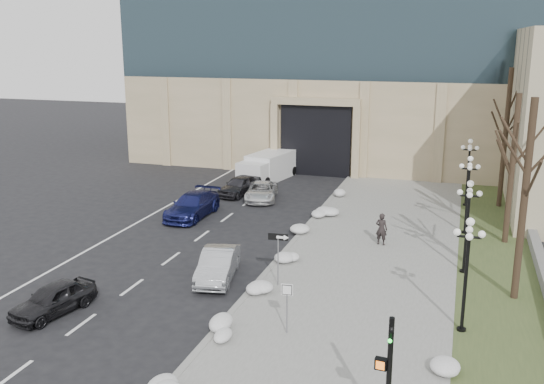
% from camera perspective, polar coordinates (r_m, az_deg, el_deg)
% --- Properties ---
extents(ground, '(160.00, 160.00, 0.00)m').
position_cam_1_polar(ground, '(22.01, -6.02, -16.85)').
color(ground, black).
rests_on(ground, ground).
extents(sidewalk, '(9.00, 40.00, 0.12)m').
position_cam_1_polar(sidewalk, '(33.43, 9.30, -5.66)').
color(sidewalk, gray).
rests_on(sidewalk, ground).
extents(curb, '(0.30, 40.00, 0.14)m').
position_cam_1_polar(curb, '(34.30, 1.82, -4.93)').
color(curb, gray).
rests_on(curb, ground).
extents(grass_strip, '(4.00, 40.00, 0.10)m').
position_cam_1_polar(grass_strip, '(33.23, 20.51, -6.55)').
color(grass_strip, '#394824').
rests_on(grass_strip, ground).
extents(stone_wall, '(0.50, 30.00, 0.70)m').
position_cam_1_polar(stone_wall, '(35.20, 23.68, -5.18)').
color(stone_wall, slate).
rests_on(stone_wall, ground).
extents(car_a, '(2.40, 4.13, 1.32)m').
position_cam_1_polar(car_a, '(27.57, -19.89, -9.44)').
color(car_a, black).
rests_on(car_a, ground).
extents(car_b, '(2.40, 4.65, 1.46)m').
position_cam_1_polar(car_b, '(29.56, -5.12, -6.84)').
color(car_b, '#A8ACB0').
rests_on(car_b, ground).
extents(car_c, '(2.26, 5.36, 1.54)m').
position_cam_1_polar(car_c, '(39.81, -7.51, -1.26)').
color(car_c, navy).
rests_on(car_c, ground).
extents(car_d, '(3.02, 4.88, 1.26)m').
position_cam_1_polar(car_d, '(43.68, -1.00, 0.07)').
color(car_d, silver).
rests_on(car_d, ground).
extents(car_e, '(2.56, 4.52, 1.45)m').
position_cam_1_polar(car_e, '(45.10, -3.05, 0.63)').
color(car_e, '#2E2D32').
rests_on(car_e, ground).
extents(pedestrian, '(0.73, 0.55, 1.82)m').
position_cam_1_polar(pedestrian, '(34.34, 10.26, -3.44)').
color(pedestrian, black).
rests_on(pedestrian, sidewalk).
extents(box_truck, '(3.59, 7.15, 2.17)m').
position_cam_1_polar(box_truck, '(50.10, -0.27, 2.41)').
color(box_truck, silver).
rests_on(box_truck, ground).
extents(one_way_sign, '(0.99, 0.27, 2.64)m').
position_cam_1_polar(one_way_sign, '(27.97, 0.90, -4.87)').
color(one_way_sign, slate).
rests_on(one_way_sign, ground).
extents(keep_sign, '(0.47, 0.08, 2.18)m').
position_cam_1_polar(keep_sign, '(23.76, 1.42, -9.94)').
color(keep_sign, slate).
rests_on(keep_sign, ground).
extents(traffic_signal, '(0.67, 0.89, 3.91)m').
position_cam_1_polar(traffic_signal, '(18.22, 10.81, -17.09)').
color(traffic_signal, black).
rests_on(traffic_signal, ground).
extents(snow_clump_b, '(1.10, 1.60, 0.36)m').
position_cam_1_polar(snow_clump_b, '(24.23, -5.22, -12.92)').
color(snow_clump_b, silver).
rests_on(snow_clump_b, sidewalk).
extents(snow_clump_c, '(1.10, 1.60, 0.36)m').
position_cam_1_polar(snow_clump_c, '(27.96, -1.03, -9.00)').
color(snow_clump_c, silver).
rests_on(snow_clump_c, sidewalk).
extents(snow_clump_d, '(1.10, 1.60, 0.36)m').
position_cam_1_polar(snow_clump_d, '(31.56, 1.43, -6.22)').
color(snow_clump_d, silver).
rests_on(snow_clump_d, sidewalk).
extents(snow_clump_e, '(1.10, 1.60, 0.36)m').
position_cam_1_polar(snow_clump_e, '(35.59, 2.72, -3.83)').
color(snow_clump_e, silver).
rests_on(snow_clump_e, sidewalk).
extents(snow_clump_f, '(1.10, 1.60, 0.36)m').
position_cam_1_polar(snow_clump_f, '(39.61, 4.89, -1.98)').
color(snow_clump_f, silver).
rests_on(snow_clump_f, sidewalk).
extents(snow_clump_g, '(1.10, 1.60, 0.36)m').
position_cam_1_polar(snow_clump_g, '(44.96, 6.01, -0.03)').
color(snow_clump_g, silver).
rests_on(snow_clump_g, sidewalk).
extents(snow_clump_h, '(1.10, 1.60, 0.36)m').
position_cam_1_polar(snow_clump_h, '(22.88, 15.46, -15.16)').
color(snow_clump_h, silver).
rests_on(snow_clump_h, sidewalk).
extents(lamppost_a, '(1.18, 1.18, 4.76)m').
position_cam_1_polar(lamppost_a, '(24.61, 17.90, -6.09)').
color(lamppost_a, black).
rests_on(lamppost_a, ground).
extents(lamppost_b, '(1.18, 1.18, 4.76)m').
position_cam_1_polar(lamppost_b, '(30.81, 17.96, -2.02)').
color(lamppost_b, black).
rests_on(lamppost_b, ground).
extents(lamppost_c, '(1.18, 1.18, 4.76)m').
position_cam_1_polar(lamppost_c, '(37.11, 18.00, 0.68)').
color(lamppost_c, black).
rests_on(lamppost_c, ground).
extents(lamppost_d, '(1.18, 1.18, 4.76)m').
position_cam_1_polar(lamppost_d, '(43.47, 18.03, 2.59)').
color(lamppost_d, black).
rests_on(lamppost_d, ground).
extents(tree_near, '(3.20, 3.20, 9.00)m').
position_cam_1_polar(tree_near, '(27.86, 22.89, 1.71)').
color(tree_near, black).
rests_on(tree_near, ground).
extents(tree_mid, '(3.20, 3.20, 8.50)m').
position_cam_1_polar(tree_mid, '(35.76, 21.82, 3.84)').
color(tree_mid, black).
rests_on(tree_mid, ground).
extents(tree_far, '(3.20, 3.20, 9.50)m').
position_cam_1_polar(tree_far, '(43.57, 21.24, 6.46)').
color(tree_far, black).
rests_on(tree_far, ground).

